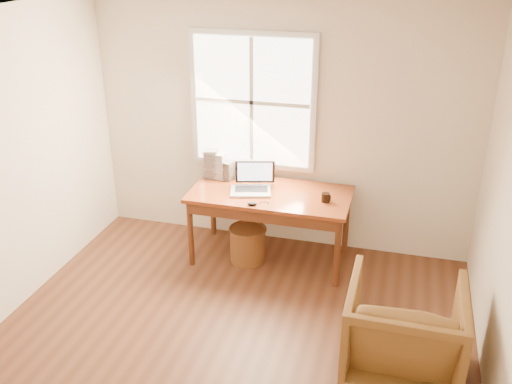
% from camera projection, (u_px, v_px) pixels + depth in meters
% --- Properties ---
extents(room_shell, '(4.04, 4.54, 2.64)m').
position_uv_depth(room_shell, '(212.00, 211.00, 4.02)').
color(room_shell, '#59311E').
rests_on(room_shell, ground).
extents(desk, '(1.60, 0.80, 0.04)m').
position_uv_depth(desk, '(270.00, 194.00, 5.70)').
color(desk, brown).
rests_on(desk, room_shell).
extents(armchair, '(0.85, 0.88, 0.79)m').
position_uv_depth(armchair, '(403.00, 332.00, 4.25)').
color(armchair, brown).
rests_on(armchair, room_shell).
extents(wicker_stool, '(0.40, 0.40, 0.36)m').
position_uv_depth(wicker_stool, '(248.00, 245.00, 5.88)').
color(wicker_stool, brown).
rests_on(wicker_stool, room_shell).
extents(laptop, '(0.51, 0.52, 0.31)m').
position_uv_depth(laptop, '(250.00, 178.00, 5.63)').
color(laptop, '#AAAEB1').
rests_on(laptop, desk).
extents(mouse, '(0.11, 0.08, 0.03)m').
position_uv_depth(mouse, '(252.00, 204.00, 5.41)').
color(mouse, black).
rests_on(mouse, desk).
extents(coffee_mug, '(0.08, 0.08, 0.09)m').
position_uv_depth(coffee_mug, '(325.00, 198.00, 5.48)').
color(coffee_mug, black).
rests_on(coffee_mug, desk).
extents(cd_stack_a, '(0.15, 0.14, 0.28)m').
position_uv_depth(cd_stack_a, '(219.00, 166.00, 5.97)').
color(cd_stack_a, silver).
rests_on(cd_stack_a, desk).
extents(cd_stack_b, '(0.15, 0.14, 0.20)m').
position_uv_depth(cd_stack_b, '(227.00, 170.00, 5.96)').
color(cd_stack_b, '#2A2B30').
rests_on(cd_stack_b, desk).
extents(cd_stack_c, '(0.16, 0.15, 0.31)m').
position_uv_depth(cd_stack_c, '(211.00, 164.00, 5.98)').
color(cd_stack_c, '#9F9FAC').
rests_on(cd_stack_c, desk).
extents(cd_stack_d, '(0.18, 0.17, 0.19)m').
position_uv_depth(cd_stack_d, '(246.00, 169.00, 6.00)').
color(cd_stack_d, '#A9AFB5').
rests_on(cd_stack_d, desk).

